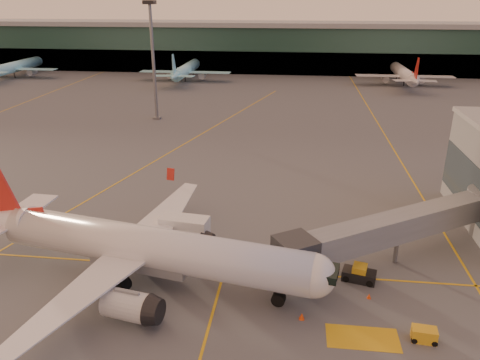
# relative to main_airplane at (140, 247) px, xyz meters

# --- Properties ---
(ground) EXTENTS (600.00, 600.00, 0.00)m
(ground) POSITION_rel_main_airplane_xyz_m (2.82, -1.97, -3.80)
(ground) COLOR #4C4F54
(ground) RESTS_ON ground
(taxi_markings) EXTENTS (100.12, 173.00, 0.01)m
(taxi_markings) POSITION_rel_main_airplane_xyz_m (-4.50, 42.52, -3.79)
(taxi_markings) COLOR gold
(taxi_markings) RESTS_ON ground
(terminal) EXTENTS (400.00, 20.00, 17.60)m
(terminal) POSITION_rel_main_airplane_xyz_m (2.82, 139.82, 4.96)
(terminal) COLOR #19382D
(terminal) RESTS_ON ground
(mast_west_near) EXTENTS (2.40, 2.40, 25.60)m
(mast_west_near) POSITION_rel_main_airplane_xyz_m (-17.18, 64.03, 11.06)
(mast_west_near) COLOR slate
(mast_west_near) RESTS_ON ground
(distant_aircraft_row) EXTENTS (290.00, 34.00, 13.00)m
(distant_aircraft_row) POSITION_rel_main_airplane_xyz_m (-18.18, 116.03, -3.80)
(distant_aircraft_row) COLOR #93E8F7
(distant_aircraft_row) RESTS_ON ground
(main_airplane) EXTENTS (38.52, 34.97, 11.69)m
(main_airplane) POSITION_rel_main_airplane_xyz_m (0.00, 0.00, 0.00)
(main_airplane) COLOR silver
(main_airplane) RESTS_ON ground
(jet_bridge) EXTENTS (26.40, 18.76, 5.81)m
(jet_bridge) POSITION_rel_main_airplane_xyz_m (26.89, 7.49, 0.25)
(jet_bridge) COLOR slate
(jet_bridge) RESTS_ON ground
(catering_truck) EXTENTS (5.52, 2.97, 4.10)m
(catering_truck) POSITION_rel_main_airplane_xyz_m (2.96, 6.32, -1.47)
(catering_truck) COLOR maroon
(catering_truck) RESTS_ON ground
(gpu_cart) EXTENTS (2.13, 1.40, 1.19)m
(gpu_cart) POSITION_rel_main_airplane_xyz_m (25.77, -5.69, -3.22)
(gpu_cart) COLOR gold
(gpu_cart) RESTS_ON ground
(pushback_tug) EXTENTS (3.58, 2.50, 1.67)m
(pushback_tug) POSITION_rel_main_airplane_xyz_m (21.46, 2.69, -3.12)
(pushback_tug) COLOR black
(pushback_tug) RESTS_ON ground
(cone_nose) EXTENTS (0.39, 0.39, 0.50)m
(cone_nose) POSITION_rel_main_airplane_xyz_m (22.09, -0.28, -3.56)
(cone_nose) COLOR #E4420C
(cone_nose) RESTS_ON ground
(cone_wing_left) EXTENTS (0.45, 0.45, 0.58)m
(cone_wing_left) POSITION_rel_main_airplane_xyz_m (-0.49, 17.14, -3.52)
(cone_wing_left) COLOR #E4420C
(cone_wing_left) RESTS_ON ground
(cone_fwd) EXTENTS (0.50, 0.50, 0.64)m
(cone_fwd) POSITION_rel_main_airplane_xyz_m (15.77, -4.11, -3.49)
(cone_fwd) COLOR #E4420C
(cone_fwd) RESTS_ON ground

